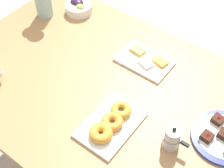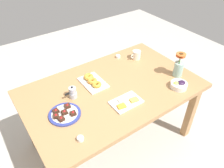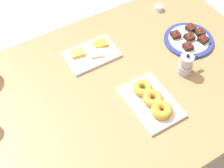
{
  "view_description": "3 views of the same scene",
  "coord_description": "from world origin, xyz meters",
  "px_view_note": "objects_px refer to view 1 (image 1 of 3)",
  "views": [
    {
      "loc": [
        0.54,
        -0.71,
        1.83
      ],
      "look_at": [
        0.0,
        0.0,
        0.78
      ],
      "focal_mm": 50.0,
      "sensor_mm": 36.0,
      "label": 1
    },
    {
      "loc": [
        0.89,
        1.27,
        2.0
      ],
      "look_at": [
        0.0,
        0.0,
        0.78
      ],
      "focal_mm": 35.0,
      "sensor_mm": 36.0,
      "label": 2
    },
    {
      "loc": [
        -0.44,
        -0.74,
        1.89
      ],
      "look_at": [
        0.0,
        0.0,
        0.78
      ],
      "focal_mm": 50.0,
      "sensor_mm": 36.0,
      "label": 3
    }
  ],
  "objects_px": {
    "cheese_platter": "(145,60)",
    "croissant_platter": "(111,123)",
    "dining_table": "(112,101)",
    "grape_bowl": "(79,7)",
    "moka_pot": "(172,138)",
    "dessert_plate": "(224,137)",
    "flower_vase": "(43,1)"
  },
  "relations": [
    {
      "from": "cheese_platter",
      "to": "moka_pot",
      "type": "relative_size",
      "value": 2.18
    },
    {
      "from": "dessert_plate",
      "to": "moka_pot",
      "type": "relative_size",
      "value": 2.15
    },
    {
      "from": "dessert_plate",
      "to": "moka_pot",
      "type": "height_order",
      "value": "moka_pot"
    },
    {
      "from": "dessert_plate",
      "to": "moka_pot",
      "type": "xyz_separation_m",
      "value": [
        -0.15,
        -0.15,
        0.04
      ]
    },
    {
      "from": "dining_table",
      "to": "cheese_platter",
      "type": "relative_size",
      "value": 6.15
    },
    {
      "from": "grape_bowl",
      "to": "croissant_platter",
      "type": "bearing_deg",
      "value": -39.73
    },
    {
      "from": "grape_bowl",
      "to": "croissant_platter",
      "type": "height_order",
      "value": "grape_bowl"
    },
    {
      "from": "dessert_plate",
      "to": "grape_bowl",
      "type": "bearing_deg",
      "value": 164.2
    },
    {
      "from": "moka_pot",
      "to": "dessert_plate",
      "type": "bearing_deg",
      "value": 44.34
    },
    {
      "from": "grape_bowl",
      "to": "moka_pot",
      "type": "height_order",
      "value": "moka_pot"
    },
    {
      "from": "cheese_platter",
      "to": "moka_pot",
      "type": "bearing_deg",
      "value": -44.41
    },
    {
      "from": "cheese_platter",
      "to": "croissant_platter",
      "type": "height_order",
      "value": "croissant_platter"
    },
    {
      "from": "dining_table",
      "to": "grape_bowl",
      "type": "height_order",
      "value": "grape_bowl"
    },
    {
      "from": "grape_bowl",
      "to": "croissant_platter",
      "type": "xyz_separation_m",
      "value": [
        0.61,
        -0.51,
        -0.01
      ]
    },
    {
      "from": "dining_table",
      "to": "dessert_plate",
      "type": "distance_m",
      "value": 0.52
    },
    {
      "from": "grape_bowl",
      "to": "dessert_plate",
      "type": "bearing_deg",
      "value": -15.8
    },
    {
      "from": "croissant_platter",
      "to": "flower_vase",
      "type": "relative_size",
      "value": 1.08
    },
    {
      "from": "dining_table",
      "to": "flower_vase",
      "type": "relative_size",
      "value": 6.19
    },
    {
      "from": "croissant_platter",
      "to": "dessert_plate",
      "type": "relative_size",
      "value": 1.09
    },
    {
      "from": "moka_pot",
      "to": "grape_bowl",
      "type": "bearing_deg",
      "value": 152.93
    },
    {
      "from": "dining_table",
      "to": "cheese_platter",
      "type": "xyz_separation_m",
      "value": [
        0.02,
        0.24,
        0.1
      ]
    },
    {
      "from": "cheese_platter",
      "to": "flower_vase",
      "type": "xyz_separation_m",
      "value": [
        -0.65,
        -0.02,
        0.08
      ]
    },
    {
      "from": "dessert_plate",
      "to": "dining_table",
      "type": "bearing_deg",
      "value": -172.58
    },
    {
      "from": "cheese_platter",
      "to": "flower_vase",
      "type": "relative_size",
      "value": 1.01
    },
    {
      "from": "dining_table",
      "to": "croissant_platter",
      "type": "distance_m",
      "value": 0.22
    },
    {
      "from": "cheese_platter",
      "to": "croissant_platter",
      "type": "relative_size",
      "value": 0.93
    },
    {
      "from": "grape_bowl",
      "to": "cheese_platter",
      "type": "bearing_deg",
      "value": -12.12
    },
    {
      "from": "dessert_plate",
      "to": "flower_vase",
      "type": "bearing_deg",
      "value": 172.56
    },
    {
      "from": "croissant_platter",
      "to": "moka_pot",
      "type": "xyz_separation_m",
      "value": [
        0.24,
        0.07,
        0.03
      ]
    },
    {
      "from": "croissant_platter",
      "to": "dining_table",
      "type": "bearing_deg",
      "value": 125.29
    },
    {
      "from": "croissant_platter",
      "to": "grape_bowl",
      "type": "bearing_deg",
      "value": 140.27
    },
    {
      "from": "dining_table",
      "to": "croissant_platter",
      "type": "height_order",
      "value": "croissant_platter"
    }
  ]
}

